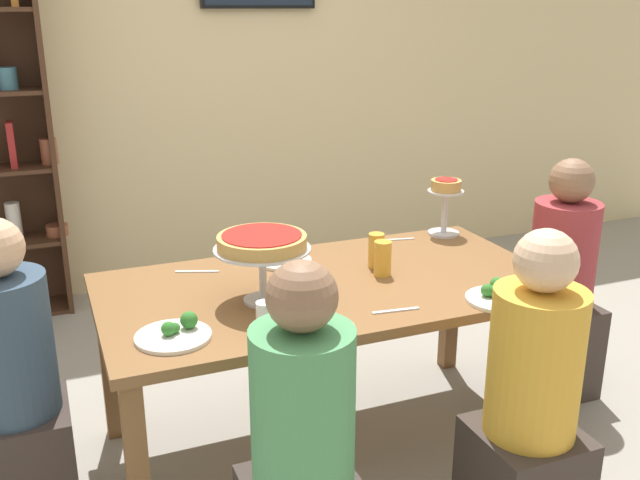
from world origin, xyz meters
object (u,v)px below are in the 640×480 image
at_px(salad_plate_spare, 284,259).
at_px(cutlery_knife_near, 395,240).
at_px(diner_near_right, 529,420).
at_px(dining_table, 329,302).
at_px(diner_near_left, 303,473).
at_px(beer_glass_amber_tall, 376,250).
at_px(beer_glass_amber_short, 382,258).
at_px(salad_plate_near_diner, 498,296).
at_px(water_glass_clear_near, 265,318).
at_px(salad_plate_far_diner, 175,333).
at_px(diner_head_east, 559,297).
at_px(deep_dish_pizza_stand, 262,246).
at_px(diner_head_west, 16,400).
at_px(cutlery_fork_far, 197,271).
at_px(cutlery_knife_far, 396,311).
at_px(personal_pizza_stand, 445,196).
at_px(cutlery_fork_near, 330,328).

height_order(salad_plate_spare, cutlery_knife_near, salad_plate_spare).
bearing_deg(diner_near_right, salad_plate_spare, 23.49).
relative_size(dining_table, diner_near_left, 1.57).
distance_m(beer_glass_amber_tall, beer_glass_amber_short, 0.10).
bearing_deg(salad_plate_near_diner, beer_glass_amber_short, 125.14).
height_order(salad_plate_near_diner, water_glass_clear_near, water_glass_clear_near).
bearing_deg(salad_plate_far_diner, diner_near_right, -27.15).
height_order(diner_head_east, deep_dish_pizza_stand, diner_head_east).
distance_m(diner_head_west, cutlery_knife_near, 1.76).
xyz_separation_m(cutlery_fork_far, cutlery_knife_far, (0.58, -0.66, 0.00)).
bearing_deg(cutlery_knife_near, diner_head_east, 162.39).
bearing_deg(deep_dish_pizza_stand, personal_pizza_stand, 23.49).
xyz_separation_m(dining_table, deep_dish_pizza_stand, (-0.30, -0.08, 0.30)).
distance_m(deep_dish_pizza_stand, cutlery_knife_far, 0.54).
bearing_deg(cutlery_fork_far, water_glass_clear_near, 118.59).
relative_size(deep_dish_pizza_stand, salad_plate_spare, 1.49).
relative_size(diner_near_right, personal_pizza_stand, 4.22).
bearing_deg(dining_table, salad_plate_near_diner, -37.49).
xyz_separation_m(beer_glass_amber_tall, water_glass_clear_near, (-0.63, -0.43, -0.02)).
relative_size(deep_dish_pizza_stand, salad_plate_far_diner, 1.41).
relative_size(beer_glass_amber_short, water_glass_clear_near, 1.31).
bearing_deg(salad_plate_near_diner, cutlery_fork_far, 143.83).
distance_m(deep_dish_pizza_stand, cutlery_fork_near, 0.40).
distance_m(salad_plate_far_diner, cutlery_knife_far, 0.78).
relative_size(diner_near_right, cutlery_knife_near, 6.39).
distance_m(personal_pizza_stand, water_glass_clear_near, 1.35).
relative_size(personal_pizza_stand, cutlery_knife_far, 1.51).
bearing_deg(cutlery_knife_near, dining_table, 49.22).
bearing_deg(diner_head_east, cutlery_knife_near, -29.09).
xyz_separation_m(diner_head_west, deep_dish_pizza_stand, (0.89, -0.05, 0.47)).
distance_m(salad_plate_near_diner, water_glass_clear_near, 0.89).
distance_m(diner_near_left, cutlery_knife_near, 1.50).
bearing_deg(deep_dish_pizza_stand, water_glass_clear_near, -106.25).
bearing_deg(beer_glass_amber_tall, diner_head_east, -5.37).
bearing_deg(dining_table, beer_glass_amber_short, 0.95).
bearing_deg(cutlery_fork_far, beer_glass_amber_short, 176.68).
xyz_separation_m(water_glass_clear_near, cutlery_fork_near, (0.21, -0.05, -0.05)).
distance_m(salad_plate_far_diner, cutlery_fork_near, 0.52).
bearing_deg(salad_plate_far_diner, cutlery_fork_near, -14.33).
relative_size(diner_near_left, cutlery_fork_near, 6.39).
height_order(salad_plate_near_diner, beer_glass_amber_tall, beer_glass_amber_tall).
bearing_deg(personal_pizza_stand, diner_near_left, -135.16).
bearing_deg(dining_table, diner_head_west, -178.63).
bearing_deg(cutlery_fork_far, salad_plate_near_diner, 164.85).
distance_m(diner_head_east, salad_plate_far_diner, 1.88).
distance_m(deep_dish_pizza_stand, water_glass_clear_near, 0.31).
bearing_deg(salad_plate_spare, beer_glass_amber_short, -41.63).
xyz_separation_m(salad_plate_near_diner, water_glass_clear_near, (-0.89, 0.06, 0.04)).
distance_m(beer_glass_amber_tall, cutlery_knife_near, 0.39).
bearing_deg(dining_table, beer_glass_amber_tall, 21.19).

